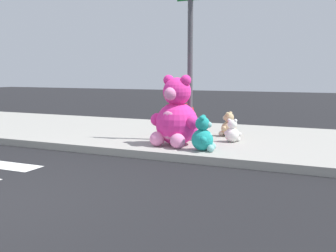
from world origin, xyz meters
TOP-DOWN VIEW (x-y plane):
  - sidewalk at (0.00, 5.20)m, footprint 28.00×4.40m
  - sign_pole at (1.00, 4.40)m, footprint 0.56×0.11m
  - plush_pink_large at (0.93, 3.81)m, footprint 1.06×0.96m
  - plush_red at (0.66, 5.10)m, footprint 0.52×0.54m
  - plush_white at (1.87, 4.60)m, footprint 0.37×0.33m
  - plush_tan at (1.59, 5.30)m, footprint 0.38×0.42m
  - plush_teal at (1.62, 3.48)m, footprint 0.46×0.50m

SIDE VIEW (x-z plane):
  - sidewalk at x=0.00m, z-range 0.00..0.15m
  - plush_white at x=1.87m, z-range 0.10..0.59m
  - plush_tan at x=1.59m, z-range 0.09..0.65m
  - plush_teal at x=1.62m, z-range 0.08..0.74m
  - plush_red at x=0.66m, z-range 0.08..0.81m
  - plush_pink_large at x=0.93m, z-range 0.01..1.39m
  - sign_pole at x=1.00m, z-range 0.25..3.45m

